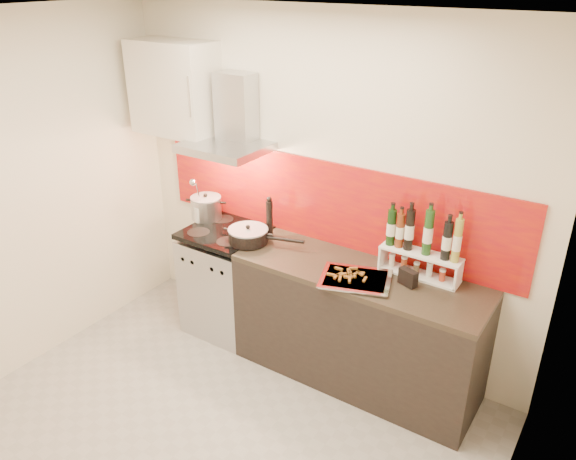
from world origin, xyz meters
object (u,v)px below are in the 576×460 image
Objects in this scene: saute_pan at (249,235)px; baking_tray at (355,279)px; range_stove at (228,281)px; counter at (357,326)px; pepper_mill at (269,217)px; stock_pot at (206,207)px.

saute_pan is 0.94m from baking_tray.
saute_pan is at bearing -11.35° from range_stove.
pepper_mill is (-0.85, 0.12, 0.61)m from counter.
stock_pot is 0.63m from pepper_mill.
range_stove is 3.56× the size of stock_pot.
range_stove is at bearing -160.50° from pepper_mill.
saute_pan is at bearing 175.98° from baking_tray.
range_stove is 1.64× the size of baking_tray.
baking_tray is (0.88, -0.25, -0.15)m from pepper_mill.
stock_pot is (-0.28, 0.11, 0.56)m from range_stove.
range_stove is at bearing -20.93° from stock_pot.
range_stove is at bearing -179.77° from counter.
range_stove reaches higher than counter.
range_stove is 0.51× the size of counter.
range_stove is at bearing 174.25° from baking_tray.
range_stove is 2.74× the size of pepper_mill.
counter is 1.05m from saute_pan.
saute_pan is at bearing -16.20° from stock_pot.
baking_tray is (1.23, -0.12, 0.47)m from range_stove.
stock_pot is 1.53m from baking_tray.
stock_pot is 0.77× the size of pepper_mill.
pepper_mill is (0.35, 0.12, 0.62)m from range_stove.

